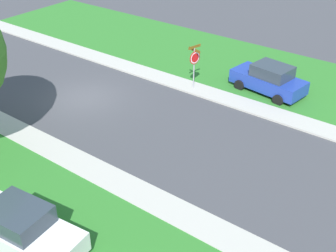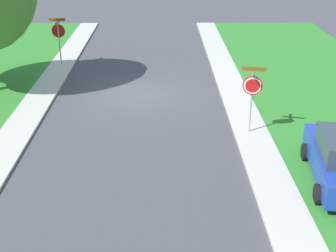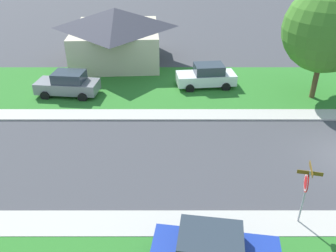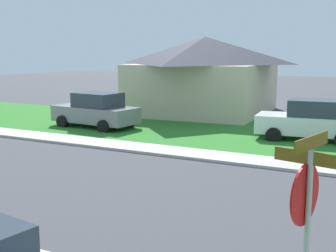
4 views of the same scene
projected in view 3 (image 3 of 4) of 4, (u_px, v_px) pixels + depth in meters
The scene contains 8 objects.
sidewalk_east at pixel (130, 115), 22.05m from camera, with size 1.40×56.00×0.10m, color #B7B2A8.
lawn_east at pixel (136, 86), 26.15m from camera, with size 8.00×56.00×0.08m, color #2D7528.
sidewalk_west at pixel (108, 224), 13.87m from camera, with size 1.40×56.00×0.10m, color #B7B2A8.
stop_sign_far_corner at pixel (306, 186), 13.07m from camera, with size 0.90×0.90×2.77m.
car_grey_near_corner at pixel (68, 84), 24.34m from camera, with size 2.38×4.47×1.76m.
car_white_behind_trees at pixel (207, 76), 25.67m from camera, with size 2.39×4.47×1.76m.
tree_sidewalk_near at pixel (327, 31), 22.37m from camera, with size 5.98×5.56×7.60m.
house_right_setback at pixel (116, 34), 30.24m from camera, with size 9.46×8.33×4.60m.
Camera 3 is at (-14.84, 9.59, 10.29)m, focal length 37.08 mm.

